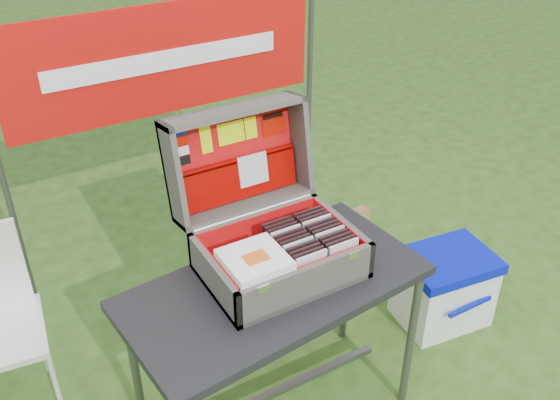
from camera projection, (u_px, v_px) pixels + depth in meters
ground at (277, 394)px, 2.94m from camera, size 80.00×80.00×0.00m
table at (275, 351)px, 2.66m from camera, size 1.26×0.72×0.75m
table_top at (275, 287)px, 2.47m from camera, size 1.26×0.72×0.04m
table_leg_fr at (410, 344)px, 2.73m from camera, size 0.04×0.04×0.71m
table_leg_bl at (134, 366)px, 2.62m from camera, size 0.04×0.04×0.71m
table_leg_br at (346, 282)px, 3.08m from camera, size 0.04×0.04×0.71m
table_brace at (275, 392)px, 2.80m from camera, size 1.06×0.03×0.03m
suitcase at (272, 205)px, 2.41m from camera, size 0.61×0.59×0.57m
suitcase_base_bottom at (280, 269)px, 2.51m from camera, size 0.61×0.43×0.02m
suitcase_base_wall_front at (308, 284)px, 2.33m from camera, size 0.61×0.02×0.16m
suitcase_base_wall_back at (256, 230)px, 2.63m from camera, size 0.61×0.02×0.16m
suitcase_base_wall_left at (214, 279)px, 2.35m from camera, size 0.02×0.43×0.16m
suitcase_base_wall_right at (340, 234)px, 2.60m from camera, size 0.02×0.43×0.16m
suitcase_liner_floor at (280, 266)px, 2.51m from camera, size 0.56×0.39×0.01m
suitcase_latch_left at (263, 289)px, 2.20m from camera, size 0.05×0.01×0.03m
suitcase_latch_right at (353, 255)px, 2.36m from camera, size 0.05×0.01×0.03m
suitcase_hinge at (254, 213)px, 2.59m from camera, size 0.55×0.02×0.02m
suitcase_lid_back at (232, 155)px, 2.63m from camera, size 0.61×0.11×0.43m
suitcase_lid_rim_far at (233, 111)px, 2.50m from camera, size 0.61×0.16×0.05m
suitcase_lid_rim_near at (245, 204)px, 2.65m from camera, size 0.61×0.16×0.05m
suitcase_lid_rim_left at (173, 177)px, 2.45m from camera, size 0.02×0.24×0.46m
suitcase_lid_rim_right at (299, 143)px, 2.70m from camera, size 0.02×0.24×0.46m
suitcase_lid_liner at (234, 156)px, 2.62m from camera, size 0.55×0.08×0.38m
suitcase_liner_wall_front at (306, 280)px, 2.33m from camera, size 0.56×0.01×0.14m
suitcase_liner_wall_back at (257, 229)px, 2.61m from camera, size 0.56×0.01×0.14m
suitcase_liner_wall_left at (217, 276)px, 2.35m from camera, size 0.01×0.39×0.14m
suitcase_liner_wall_right at (338, 233)px, 2.59m from camera, size 0.01×0.39×0.14m
suitcase_lid_pocket at (238, 179)px, 2.64m from camera, size 0.54×0.06×0.18m
suitcase_pocket_edge at (237, 161)px, 2.60m from camera, size 0.53×0.02×0.02m
suitcase_pocket_cd at (253, 170)px, 2.64m from camera, size 0.14×0.04×0.13m
lid_sticker_cc_a at (179, 132)px, 2.46m from camera, size 0.06×0.01×0.04m
lid_sticker_cc_b at (180, 142)px, 2.47m from camera, size 0.06×0.01×0.04m
lid_sticker_cc_c at (182, 151)px, 2.49m from camera, size 0.06×0.01×0.04m
lid_sticker_cc_d at (184, 161)px, 2.51m from camera, size 0.06×0.01×0.04m
lid_card_neon_tall at (206, 139)px, 2.53m from camera, size 0.05×0.03×0.12m
lid_card_neon_main at (231, 133)px, 2.57m from camera, size 0.12×0.02×0.09m
lid_card_neon_small at (251, 128)px, 2.61m from camera, size 0.05×0.02×0.09m
lid_sticker_band at (273, 122)px, 2.66m from camera, size 0.11×0.02×0.11m
lid_sticker_band_bar at (272, 115)px, 2.65m from camera, size 0.10×0.01×0.02m
cd_left_0 at (311, 271)px, 2.36m from camera, size 0.13×0.01×0.15m
cd_left_1 at (308, 267)px, 2.37m from camera, size 0.13×0.01×0.15m
cd_left_2 at (305, 264)px, 2.39m from camera, size 0.13×0.01×0.15m
cd_left_3 at (301, 260)px, 2.41m from camera, size 0.13×0.01×0.15m
cd_left_4 at (298, 257)px, 2.43m from camera, size 0.13×0.01×0.15m
cd_left_5 at (295, 254)px, 2.44m from camera, size 0.13×0.01×0.15m
cd_left_6 at (292, 251)px, 2.46m from camera, size 0.13×0.01×0.15m
cd_left_7 at (289, 248)px, 2.48m from camera, size 0.13×0.01×0.15m
cd_left_8 at (286, 245)px, 2.50m from camera, size 0.13×0.01×0.15m
cd_left_9 at (283, 242)px, 2.51m from camera, size 0.13×0.01×0.15m
cd_left_10 at (280, 239)px, 2.53m from camera, size 0.13×0.01×0.15m
cd_left_11 at (277, 236)px, 2.55m from camera, size 0.13×0.01×0.15m
cd_right_0 at (343, 259)px, 2.42m from camera, size 0.13×0.01×0.15m
cd_right_1 at (339, 255)px, 2.44m from camera, size 0.13×0.01×0.15m
cd_right_2 at (336, 252)px, 2.45m from camera, size 0.13×0.01×0.15m
cd_right_3 at (333, 249)px, 2.47m from camera, size 0.13×0.01×0.15m
cd_right_4 at (329, 246)px, 2.49m from camera, size 0.13×0.01×0.15m
cd_right_5 at (326, 243)px, 2.51m from camera, size 0.13×0.01×0.15m
cd_right_6 at (323, 240)px, 2.52m from camera, size 0.13×0.01×0.15m
cd_right_7 at (319, 237)px, 2.54m from camera, size 0.13×0.01×0.15m
cd_right_8 at (316, 234)px, 2.56m from camera, size 0.13×0.01×0.15m
cd_right_9 at (313, 231)px, 2.58m from camera, size 0.13×0.01×0.15m
cd_right_10 at (310, 228)px, 2.59m from camera, size 0.13×0.01×0.15m
cd_right_11 at (307, 225)px, 2.61m from camera, size 0.13×0.01×0.15m
songbook_0 at (255, 262)px, 2.31m from camera, size 0.23×0.23×0.00m
songbook_1 at (255, 261)px, 2.30m from camera, size 0.23×0.23×0.00m
songbook_2 at (255, 260)px, 2.30m from camera, size 0.23×0.23×0.00m
songbook_3 at (255, 259)px, 2.30m from camera, size 0.23×0.23×0.00m
songbook_4 at (255, 258)px, 2.30m from camera, size 0.23×0.23×0.00m
songbook_5 at (255, 257)px, 2.29m from camera, size 0.23×0.23×0.00m
songbook_graphic at (256, 257)px, 2.28m from camera, size 0.09×0.07×0.00m
cooler at (444, 288)px, 3.27m from camera, size 0.51×0.41×0.41m
cooler_body at (443, 292)px, 3.29m from camera, size 0.48×0.38×0.36m
cooler_lid at (448, 261)px, 3.18m from camera, size 0.51×0.41×0.06m
cooler_handle at (470, 306)px, 3.13m from camera, size 0.28×0.02×0.02m
chair_leg_fr at (56, 386)px, 2.69m from camera, size 0.02×0.02×0.46m
chair_leg_br at (39, 336)px, 2.94m from camera, size 0.02×0.02×0.46m
chair_upright_right at (17, 260)px, 2.72m from camera, size 0.02×0.02×0.42m
cardboard_box at (341, 255)px, 3.49m from camera, size 0.44×0.20×0.45m
banner_post_left at (4, 182)px, 2.93m from camera, size 0.03×0.03×1.70m
banner_post_right at (309, 108)px, 3.65m from camera, size 0.03×0.03×1.70m
banner at (165, 60)px, 3.04m from camera, size 1.60×0.02×0.55m
banner_text at (166, 60)px, 3.03m from camera, size 1.20×0.00×0.10m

